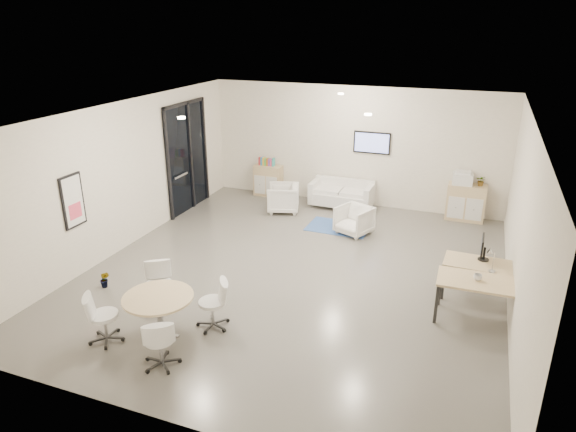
% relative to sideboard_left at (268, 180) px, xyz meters
% --- Properties ---
extents(room_shell, '(9.60, 10.60, 4.80)m').
position_rel_sideboard_left_xyz_m(room_shell, '(2.41, -4.27, 1.16)').
color(room_shell, '#605D57').
rests_on(room_shell, ground).
extents(glass_door, '(0.09, 1.90, 2.85)m').
position_rel_sideboard_left_xyz_m(glass_door, '(-1.54, -1.76, 1.06)').
color(glass_door, black).
rests_on(glass_door, room_shell).
extents(artwork, '(0.05, 0.54, 1.04)m').
position_rel_sideboard_left_xyz_m(artwork, '(-1.56, -5.87, 1.10)').
color(artwork, black).
rests_on(artwork, room_shell).
extents(wall_tv, '(0.98, 0.06, 0.58)m').
position_rel_sideboard_left_xyz_m(wall_tv, '(2.91, 0.19, 1.31)').
color(wall_tv, black).
rests_on(wall_tv, room_shell).
extents(ceiling_spots, '(3.14, 4.14, 0.03)m').
position_rel_sideboard_left_xyz_m(ceiling_spots, '(2.21, -3.44, 2.74)').
color(ceiling_spots, '#FFEAC6').
rests_on(ceiling_spots, room_shell).
extents(sideboard_left, '(0.79, 0.41, 0.89)m').
position_rel_sideboard_left_xyz_m(sideboard_left, '(0.00, 0.00, 0.00)').
color(sideboard_left, tan).
rests_on(sideboard_left, room_shell).
extents(sideboard_right, '(0.94, 0.45, 0.94)m').
position_rel_sideboard_left_xyz_m(sideboard_right, '(5.44, -0.02, 0.02)').
color(sideboard_right, tan).
rests_on(sideboard_right, room_shell).
extents(books, '(0.46, 0.14, 0.22)m').
position_rel_sideboard_left_xyz_m(books, '(-0.04, 0.00, 0.56)').
color(books, red).
rests_on(books, sideboard_left).
extents(printer, '(0.50, 0.42, 0.34)m').
position_rel_sideboard_left_xyz_m(printer, '(5.29, -0.02, 0.65)').
color(printer, white).
rests_on(printer, sideboard_right).
extents(loveseat, '(1.67, 0.86, 0.62)m').
position_rel_sideboard_left_xyz_m(loveseat, '(2.26, -0.19, -0.10)').
color(loveseat, white).
rests_on(loveseat, room_shell).
extents(blue_rug, '(1.51, 1.02, 0.01)m').
position_rel_sideboard_left_xyz_m(blue_rug, '(2.58, -1.68, -0.44)').
color(blue_rug, '#2C5588').
rests_on(blue_rug, room_shell).
extents(armchair_left, '(0.94, 0.97, 0.81)m').
position_rel_sideboard_left_xyz_m(armchair_left, '(0.89, -1.09, -0.04)').
color(armchair_left, white).
rests_on(armchair_left, room_shell).
extents(armchair_right, '(0.93, 0.91, 0.75)m').
position_rel_sideboard_left_xyz_m(armchair_right, '(3.02, -1.92, -0.07)').
color(armchair_right, white).
rests_on(armchair_right, room_shell).
extents(desk_rear, '(1.37, 0.72, 0.70)m').
position_rel_sideboard_left_xyz_m(desk_rear, '(5.91, -4.05, 0.19)').
color(desk_rear, tan).
rests_on(desk_rear, room_shell).
extents(desk_front, '(1.47, 0.76, 0.76)m').
position_rel_sideboard_left_xyz_m(desk_front, '(5.93, -4.88, 0.24)').
color(desk_front, tan).
rests_on(desk_front, room_shell).
extents(monitor, '(0.20, 0.50, 0.44)m').
position_rel_sideboard_left_xyz_m(monitor, '(5.87, -3.90, 0.49)').
color(monitor, black).
rests_on(monitor, desk_rear).
extents(round_table, '(1.13, 1.13, 0.69)m').
position_rel_sideboard_left_xyz_m(round_table, '(1.11, -7.12, 0.16)').
color(round_table, tan).
rests_on(round_table, room_shell).
extents(meeting_chairs, '(2.20, 2.20, 0.82)m').
position_rel_sideboard_left_xyz_m(meeting_chairs, '(1.11, -7.12, -0.03)').
color(meeting_chairs, white).
rests_on(meeting_chairs, room_shell).
extents(plant_cabinet, '(0.30, 0.32, 0.21)m').
position_rel_sideboard_left_xyz_m(plant_cabinet, '(5.73, -0.01, 0.60)').
color(plant_cabinet, '#3F7F3F').
rests_on(plant_cabinet, sideboard_right).
extents(plant_floor, '(0.27, 0.37, 0.15)m').
position_rel_sideboard_left_xyz_m(plant_floor, '(-0.77, -6.19, -0.37)').
color(plant_floor, '#3F7F3F').
rests_on(plant_floor, room_shell).
extents(cup, '(0.14, 0.11, 0.13)m').
position_rel_sideboard_left_xyz_m(cup, '(5.84, -4.87, 0.38)').
color(cup, white).
rests_on(cup, desk_front).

